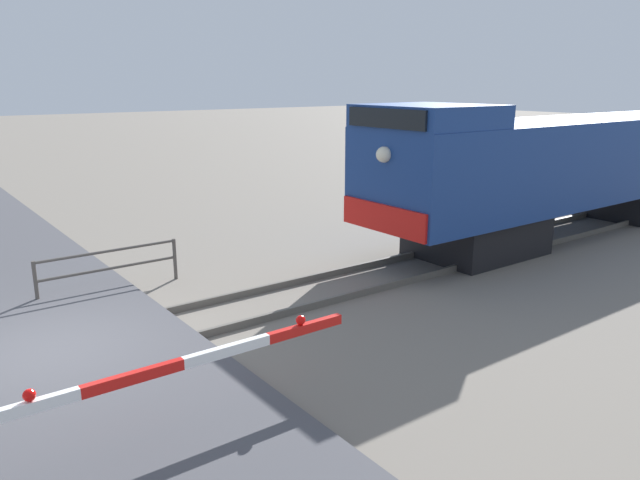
% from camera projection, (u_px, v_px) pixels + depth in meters
% --- Properties ---
extents(ground_plane, '(160.00, 160.00, 0.00)m').
position_uv_depth(ground_plane, '(45.00, 361.00, 9.89)').
color(ground_plane, slate).
extents(rail_track_left, '(0.08, 80.00, 0.15)m').
position_uv_depth(rail_track_left, '(34.00, 342.00, 10.43)').
color(rail_track_left, '#59544C').
rests_on(rail_track_left, ground_plane).
extents(rail_track_right, '(0.08, 80.00, 0.15)m').
position_uv_depth(rail_track_right, '(55.00, 373.00, 9.31)').
color(rail_track_right, '#59544C').
rests_on(rail_track_right, ground_plane).
extents(road_surface, '(36.00, 4.72, 0.16)m').
position_uv_depth(road_surface, '(44.00, 356.00, 9.87)').
color(road_surface, '#47474C').
rests_on(road_surface, ground_plane).
extents(locomotive, '(2.86, 14.92, 3.90)m').
position_uv_depth(locomotive, '(565.00, 166.00, 17.74)').
color(locomotive, black).
rests_on(locomotive, ground_plane).
extents(guard_railing, '(0.08, 3.05, 0.95)m').
position_uv_depth(guard_railing, '(109.00, 264.00, 12.98)').
color(guard_railing, '#4C4742').
rests_on(guard_railing, ground_plane).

